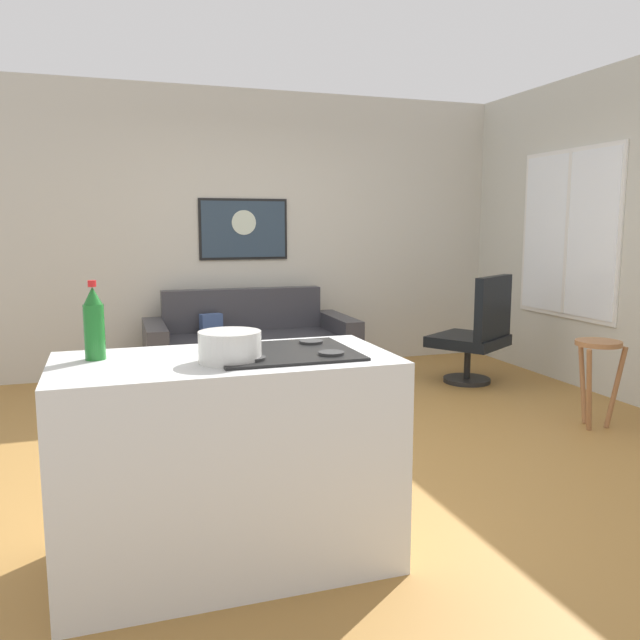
% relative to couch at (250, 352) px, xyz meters
% --- Properties ---
extents(ground, '(6.40, 6.40, 0.04)m').
position_rel_couch_xyz_m(ground, '(0.22, -1.80, -0.31)').
color(ground, '#A27337').
extents(back_wall, '(6.40, 0.05, 2.80)m').
position_rel_couch_xyz_m(back_wall, '(0.22, 0.63, 1.11)').
color(back_wall, beige).
rests_on(back_wall, ground).
extents(right_wall, '(0.05, 6.40, 2.80)m').
position_rel_couch_xyz_m(right_wall, '(2.84, -1.50, 1.11)').
color(right_wall, beige).
rests_on(right_wall, ground).
extents(couch, '(1.93, 0.95, 0.86)m').
position_rel_couch_xyz_m(couch, '(0.00, 0.00, 0.00)').
color(couch, '#323136').
rests_on(couch, ground).
extents(coffee_table, '(0.92, 0.59, 0.45)m').
position_rel_couch_xyz_m(coffee_table, '(0.15, -1.26, 0.12)').
color(coffee_table, silver).
rests_on(coffee_table, ground).
extents(armchair, '(0.85, 0.85, 1.02)m').
position_rel_couch_xyz_m(armchair, '(1.99, -0.73, 0.19)').
color(armchair, black).
rests_on(armchair, ground).
extents(bar_stool, '(0.37, 0.36, 0.64)m').
position_rel_couch_xyz_m(bar_stool, '(2.10, -2.16, 0.21)').
color(bar_stool, '#9A653D').
rests_on(bar_stool, ground).
extents(kitchen_counter, '(1.41, 0.71, 0.94)m').
position_rel_couch_xyz_m(kitchen_counter, '(-0.79, -3.20, 0.17)').
color(kitchen_counter, silver).
rests_on(kitchen_counter, ground).
extents(soda_bottle, '(0.08, 0.08, 0.33)m').
position_rel_couch_xyz_m(soda_bottle, '(-1.31, -3.07, 0.78)').
color(soda_bottle, '#1E6F27').
rests_on(soda_bottle, kitchen_counter).
extents(mixing_bowl, '(0.26, 0.26, 0.13)m').
position_rel_couch_xyz_m(mixing_bowl, '(-0.79, -3.30, 0.69)').
color(mixing_bowl, silver).
rests_on(mixing_bowl, kitchen_counter).
extents(wall_painting, '(0.90, 0.03, 0.61)m').
position_rel_couch_xyz_m(wall_painting, '(0.08, 0.58, 1.14)').
color(wall_painting, black).
extents(window, '(0.03, 1.32, 1.55)m').
position_rel_couch_xyz_m(window, '(2.80, -0.90, 1.10)').
color(window, silver).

